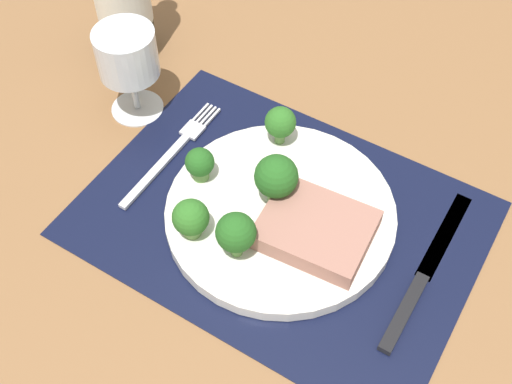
# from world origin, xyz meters

# --- Properties ---
(ground_plane) EXTENTS (1.40, 1.10, 0.03)m
(ground_plane) POSITION_xyz_m (0.00, 0.00, -0.01)
(ground_plane) COLOR brown
(placemat) EXTENTS (0.44, 0.32, 0.00)m
(placemat) POSITION_xyz_m (0.00, 0.00, 0.00)
(placemat) COLOR black
(placemat) RESTS_ON ground_plane
(plate) EXTENTS (0.26, 0.26, 0.02)m
(plate) POSITION_xyz_m (0.00, 0.00, 0.01)
(plate) COLOR silver
(plate) RESTS_ON placemat
(steak) EXTENTS (0.12, 0.10, 0.02)m
(steak) POSITION_xyz_m (0.05, -0.01, 0.03)
(steak) COLOR #9E6B5B
(steak) RESTS_ON plate
(broccoli_front_edge) EXTENTS (0.04, 0.04, 0.05)m
(broccoli_front_edge) POSITION_xyz_m (-0.05, 0.09, 0.05)
(broccoli_front_edge) COLOR #5B8942
(broccoli_front_edge) RESTS_ON plate
(broccoli_back_left) EXTENTS (0.05, 0.05, 0.07)m
(broccoli_back_left) POSITION_xyz_m (-0.01, 0.01, 0.06)
(broccoli_back_left) COLOR #6B994C
(broccoli_back_left) RESTS_ON plate
(broccoli_center) EXTENTS (0.04, 0.04, 0.05)m
(broccoli_center) POSITION_xyz_m (-0.07, -0.08, 0.05)
(broccoli_center) COLOR #6B994C
(broccoli_center) RESTS_ON plate
(broccoli_near_steak) EXTENTS (0.03, 0.03, 0.04)m
(broccoli_near_steak) POSITION_xyz_m (-0.10, -0.01, 0.04)
(broccoli_near_steak) COLOR #5B8942
(broccoli_near_steak) RESTS_ON plate
(broccoli_near_fork) EXTENTS (0.04, 0.04, 0.06)m
(broccoli_near_fork) POSITION_xyz_m (-0.01, -0.07, 0.06)
(broccoli_near_fork) COLOR #5B8942
(broccoli_near_fork) RESTS_ON plate
(fork) EXTENTS (0.02, 0.19, 0.01)m
(fork) POSITION_xyz_m (-0.16, 0.01, 0.01)
(fork) COLOR silver
(fork) RESTS_ON placemat
(knife) EXTENTS (0.02, 0.23, 0.01)m
(knife) POSITION_xyz_m (0.17, 0.01, 0.01)
(knife) COLOR black
(knife) RESTS_ON placemat
(wine_glass) EXTENTS (0.08, 0.08, 0.12)m
(wine_glass) POSITION_xyz_m (-0.25, 0.06, 0.09)
(wine_glass) COLOR silver
(wine_glass) RESTS_ON ground_plane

